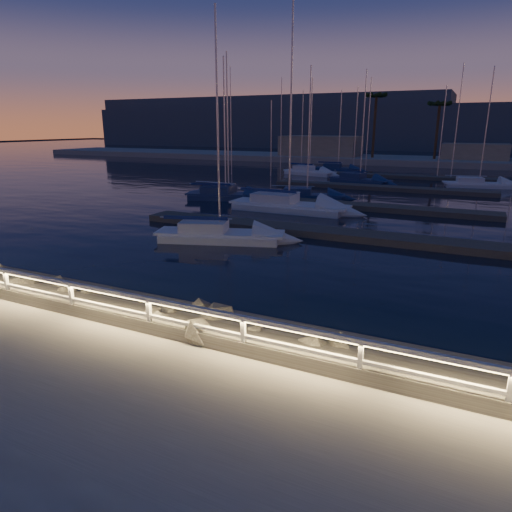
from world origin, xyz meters
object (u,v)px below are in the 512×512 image
object	(u,v)px
sailboat_b	(217,234)
sailboat_n	(358,180)
sailboat_m	(337,169)
sailboat_i	(308,172)
sailboat_a	(227,194)
guard_rail	(119,301)
sailboat_e	(224,195)
sailboat_k	(477,184)
sailboat_f	(305,195)
sailboat_g	(286,205)

from	to	relation	value
sailboat_b	sailboat_n	world-z (taller)	sailboat_b
sailboat_m	sailboat_n	bearing A→B (deg)	-66.25
sailboat_i	sailboat_n	distance (m)	10.25
sailboat_i	sailboat_a	bearing A→B (deg)	-75.97
sailboat_m	sailboat_a	bearing A→B (deg)	-95.70
sailboat_m	sailboat_n	xyz separation A→B (m)	(6.12, -12.48, 0.00)
sailboat_a	sailboat_i	xyz separation A→B (m)	(-0.38, 22.73, -0.00)
guard_rail	sailboat_i	world-z (taller)	sailboat_i
sailboat_e	sailboat_k	size ratio (longest dim) A/B	0.98
sailboat_f	sailboat_g	distance (m)	5.79
sailboat_g	sailboat_k	world-z (taller)	sailboat_g
sailboat_f	sailboat_g	xyz separation A→B (m)	(0.54, -5.77, 0.07)
sailboat_b	sailboat_f	world-z (taller)	sailboat_b
sailboat_a	sailboat_k	world-z (taller)	sailboat_a
guard_rail	sailboat_n	world-z (taller)	sailboat_n
sailboat_g	sailboat_i	world-z (taller)	sailboat_g
sailboat_f	sailboat_b	bearing A→B (deg)	-103.40
sailboat_a	sailboat_b	size ratio (longest dim) A/B	1.01
sailboat_g	sailboat_n	bearing A→B (deg)	87.94
guard_rail	sailboat_f	bearing A→B (deg)	99.04
sailboat_a	sailboat_f	bearing A→B (deg)	22.49
sailboat_a	sailboat_g	xyz separation A→B (m)	(7.01, -3.26, 0.02)
sailboat_a	sailboat_b	distance (m)	15.47
guard_rail	sailboat_b	distance (m)	12.85
sailboat_e	sailboat_g	xyz separation A→B (m)	(7.01, -2.71, 0.03)
guard_rail	sailboat_f	size ratio (longest dim) A/B	3.96
guard_rail	sailboat_a	bearing A→B (deg)	112.96
sailboat_i	sailboat_k	xyz separation A→B (m)	(20.36, -4.30, -0.05)
sailboat_a	sailboat_k	distance (m)	27.18
sailboat_b	sailboat_k	world-z (taller)	sailboat_b
sailboat_f	sailboat_i	world-z (taller)	sailboat_i
sailboat_g	guard_rail	bearing A→B (deg)	-79.79
sailboat_b	sailboat_n	bearing A→B (deg)	70.59
guard_rail	sailboat_a	world-z (taller)	sailboat_a
guard_rail	sailboat_n	bearing A→B (deg)	94.30
sailboat_e	sailboat_n	world-z (taller)	sailboat_n
sailboat_b	sailboat_f	distance (m)	16.28
sailboat_f	sailboat_m	size ratio (longest dim) A/B	1.00
sailboat_m	guard_rail	bearing A→B (deg)	-82.77
sailboat_f	sailboat_k	distance (m)	20.88
guard_rail	sailboat_g	distance (m)	23.06
sailboat_k	sailboat_m	bearing A→B (deg)	138.22
guard_rail	sailboat_m	world-z (taller)	sailboat_m
sailboat_e	sailboat_f	world-z (taller)	sailboat_e
sailboat_m	sailboat_b	bearing A→B (deg)	-85.22
guard_rail	sailboat_m	xyz separation A→B (m)	(-9.32, 54.99, -0.96)
guard_rail	sailboat_e	xyz separation A→B (m)	(-11.00, 25.40, -0.94)
sailboat_f	sailboat_n	distance (m)	14.12
sailboat_f	sailboat_k	bearing A→B (deg)	34.22
sailboat_a	sailboat_k	xyz separation A→B (m)	(19.97, 18.43, -0.05)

